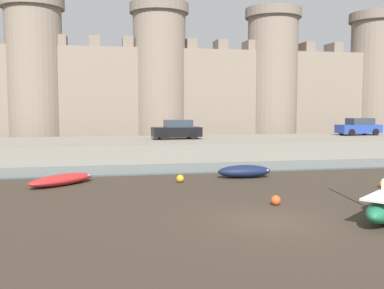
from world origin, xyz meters
The scene contains 11 objects.
ground_plane centered at (0.00, 0.00, 0.00)m, with size 160.00×160.00×0.00m, color #382D23.
water_channel centered at (0.00, 14.23, 0.05)m, with size 80.00×4.50×0.10m, color #47565B.
quay_road centered at (0.00, 21.48, 0.74)m, with size 63.14×10.00×1.48m, color gray.
castle centered at (0.00, 32.82, 6.70)m, with size 57.39×6.25×18.00m.
rowboat_foreground_centre centered at (-8.26, 9.43, 0.31)m, with size 3.83×3.54×0.59m.
rowboat_foreground_right centered at (2.23, 9.95, 0.39)m, with size 3.25×1.32×0.75m.
mooring_buoy_off_centre centered at (1.28, 2.55, 0.21)m, with size 0.43×0.43×0.43m, color #E04C1E.
mooring_buoy_mid_mud centered at (8.29, 5.28, 0.19)m, with size 0.38×0.38×0.38m, color orange.
mooring_buoy_near_channel centered at (-1.81, 9.03, 0.21)m, with size 0.43×0.43×0.43m, color orange.
car_quay_centre_east centered at (0.09, 21.80, 2.26)m, with size 4.18×2.05×1.62m.
car_quay_centre_west centered at (17.92, 23.39, 2.26)m, with size 4.18×2.05×1.62m.
Camera 1 is at (-5.96, -15.49, 4.30)m, focal length 42.00 mm.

